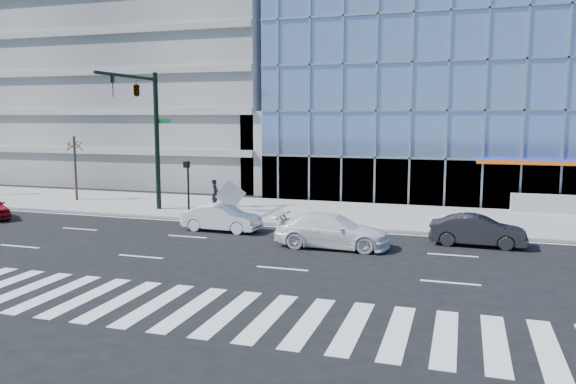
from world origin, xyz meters
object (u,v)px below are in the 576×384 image
white_suv (332,231)px  traffic_signal (143,107)px  tilted_panel (231,195)px  white_sedan (222,218)px  dark_sedan (478,231)px  ped_signal_post (188,179)px  pedestrian (215,193)px  street_tree_near (74,145)px

white_suv → traffic_signal: bearing=68.4°
white_suv → tilted_panel: size_ratio=3.83×
white_suv → white_sedan: (-6.00, 1.80, -0.08)m
dark_sedan → tilted_panel: size_ratio=3.12×
traffic_signal → white_sedan: size_ratio=2.04×
ped_signal_post → pedestrian: bearing=79.9°
white_suv → dark_sedan: white_suv is taller
pedestrian → white_sedan: bearing=-166.1°
street_tree_near → pedestrian: (9.97, 0.06, -2.79)m
white_suv → dark_sedan: bearing=-70.5°
dark_sedan → tilted_panel: bearing=73.6°
ped_signal_post → dark_sedan: ped_signal_post is taller
pedestrian → tilted_panel: 1.63m
white_suv → tilted_panel: bearing=48.0°
traffic_signal → white_sedan: 8.61m
street_tree_near → white_suv: 20.66m
tilted_panel → dark_sedan: bearing=-38.7°
ped_signal_post → pedestrian: size_ratio=1.79×
street_tree_near → ped_signal_post: bearing=-15.1°
ped_signal_post → white_suv: 10.81m
ped_signal_post → street_tree_near: (-9.50, 2.56, 1.64)m
white_sedan → tilted_panel: 5.23m
white_sedan → white_suv: bearing=-104.6°
traffic_signal → ped_signal_post: 4.75m
white_sedan → pedestrian: size_ratio=2.34×
white_sedan → street_tree_near: bearing=68.2°
traffic_signal → tilted_panel: 7.04m
street_tree_near → white_suv: (18.98, -7.55, -3.06)m
white_suv → pedestrian: size_ratio=2.97×
traffic_signal → ped_signal_post: traffic_signal is taller
traffic_signal → ped_signal_post: size_ratio=2.67×
white_sedan → traffic_signal: bearing=66.9°
tilted_panel → ped_signal_post: bearing=-156.7°
white_suv → white_sedan: 6.27m
white_suv → dark_sedan: 6.39m
street_tree_near → dark_sedan: (24.98, -5.36, -3.11)m
dark_sedan → pedestrian: pedestrian is taller
traffic_signal → white_suv: bearing=-21.1°
pedestrian → tilted_panel: (1.39, -0.86, 0.07)m
white_sedan → tilted_panel: (-1.63, 4.95, 0.42)m
traffic_signal → street_tree_near: (-7.00, 2.93, -2.39)m
ped_signal_post → white_sedan: (3.48, -3.19, -1.49)m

